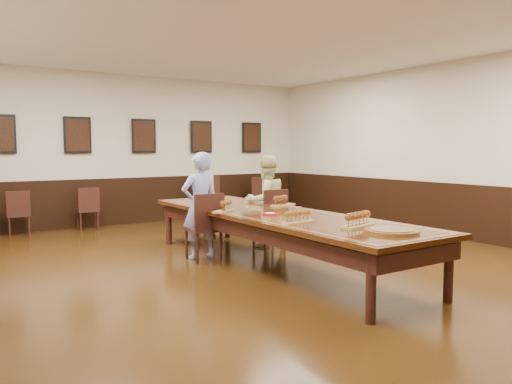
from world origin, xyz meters
TOP-DOWN VIEW (x-y plane):
  - floor at (0.00, 0.00)m, footprint 8.00×10.00m
  - ceiling at (0.00, 0.00)m, footprint 8.00×10.00m
  - wall_back at (0.00, 5.01)m, footprint 8.00×0.02m
  - wall_right at (4.01, 0.00)m, footprint 0.02×10.00m
  - chair_man at (-0.64, 0.92)m, footprint 0.48×0.52m
  - chair_woman at (0.70, 1.17)m, footprint 0.48×0.52m
  - spare_chair_a at (-2.59, 4.63)m, footprint 0.44×0.47m
  - spare_chair_b at (-1.33, 4.61)m, footprint 0.43×0.47m
  - spare_chair_c at (1.33, 4.59)m, footprint 0.52×0.56m
  - spare_chair_d at (2.75, 4.65)m, footprint 0.51×0.54m
  - person_man at (-0.64, 1.03)m, footprint 0.59×0.40m
  - person_woman at (0.71, 1.27)m, footprint 0.78×0.63m
  - pink_phone at (0.60, 0.32)m, footprint 0.16×0.17m
  - wainscoting at (0.00, 0.00)m, footprint 8.00×10.00m
  - conference_table at (0.00, 0.00)m, footprint 1.40×5.00m
  - posters at (0.00, 4.94)m, footprint 6.14×0.04m
  - flight_a at (-0.54, 0.47)m, footprint 0.43×0.34m
  - flight_b at (0.52, 0.57)m, footprint 0.47×0.25m
  - flight_c at (-0.35, -0.92)m, footprint 0.42×0.15m
  - flight_d at (0.01, -1.55)m, footprint 0.50×0.26m
  - red_plate_grp at (-0.18, -0.12)m, footprint 0.21×0.21m
  - carved_platter at (0.05, -2.00)m, footprint 0.67×0.67m

SIDE VIEW (x-z plane):
  - floor at x=0.00m, z-range -0.02..0.00m
  - spare_chair_a at x=-2.59m, z-range 0.00..0.85m
  - spare_chair_b at x=-1.33m, z-range 0.00..0.86m
  - spare_chair_d at x=2.75m, z-range 0.00..0.94m
  - chair_woman at x=0.70m, z-range 0.00..0.97m
  - chair_man at x=-0.64m, z-range 0.00..0.99m
  - wainscoting at x=0.00m, z-range 0.00..1.00m
  - spare_chair_c at x=1.33m, z-range 0.00..1.02m
  - conference_table at x=0.00m, z-range 0.23..0.99m
  - pink_phone at x=0.60m, z-range 0.75..0.76m
  - person_woman at x=0.71m, z-range 0.00..1.52m
  - red_plate_grp at x=-0.18m, z-range 0.75..0.78m
  - carved_platter at x=0.05m, z-range 0.75..0.79m
  - person_man at x=-0.64m, z-range 0.00..1.58m
  - flight_c at x=-0.35m, z-range 0.74..0.90m
  - flight_a at x=-0.54m, z-range 0.74..0.90m
  - flight_b at x=0.52m, z-range 0.74..0.91m
  - flight_d at x=0.01m, z-range 0.74..0.92m
  - wall_back at x=0.00m, z-range 0.00..3.20m
  - wall_right at x=4.01m, z-range 0.00..3.20m
  - posters at x=0.00m, z-range 1.53..2.27m
  - ceiling at x=0.00m, z-range 3.20..3.22m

